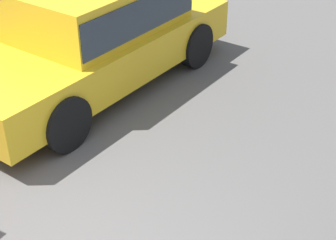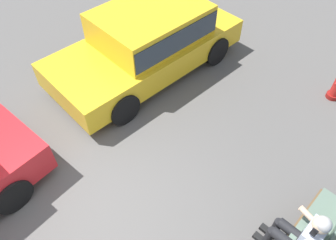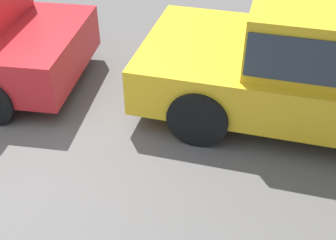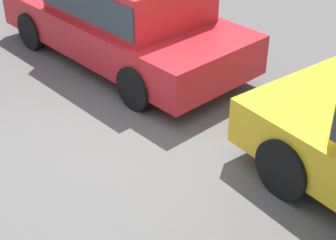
{
  "view_description": "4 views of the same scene",
  "coord_description": "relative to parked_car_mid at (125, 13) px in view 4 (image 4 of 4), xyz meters",
  "views": [
    {
      "loc": [
        1.76,
        2.6,
        3.42
      ],
      "look_at": [
        -1.49,
        0.51,
        1.02
      ],
      "focal_mm": 55.0,
      "sensor_mm": 36.0,
      "label": 1
    },
    {
      "loc": [
        0.8,
        2.6,
        4.91
      ],
      "look_at": [
        -1.67,
        0.22,
        1.05
      ],
      "focal_mm": 35.0,
      "sensor_mm": 36.0,
      "label": 2
    },
    {
      "loc": [
        -2.18,
        2.6,
        3.05
      ],
      "look_at": [
        -1.66,
        0.15,
        1.16
      ],
      "focal_mm": 45.0,
      "sensor_mm": 36.0,
      "label": 3
    },
    {
      "loc": [
        -4.24,
        2.6,
        3.59
      ],
      "look_at": [
        -1.25,
        0.14,
        1.15
      ],
      "focal_mm": 55.0,
      "sensor_mm": 36.0,
      "label": 4
    }
  ],
  "objects": [
    {
      "name": "parked_car_mid",
      "position": [
        0.0,
        0.0,
        0.0
      ],
      "size": [
        4.41,
        2.07,
        1.46
      ],
      "color": "red",
      "rests_on": "ground_plane"
    },
    {
      "name": "ground_plane",
      "position": [
        -1.98,
        1.67,
        -0.79
      ],
      "size": [
        60.0,
        60.0,
        0.0
      ],
      "primitive_type": "plane",
      "color": "#565451"
    }
  ]
}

